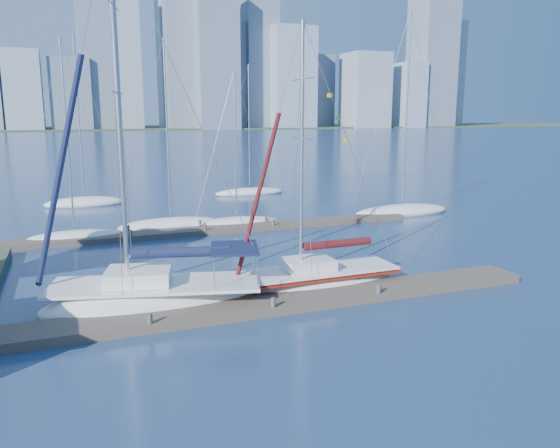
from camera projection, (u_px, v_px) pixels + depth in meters
name	position (u px, v px, depth m)	size (l,w,h in m)	color
ground	(266.00, 309.00, 23.38)	(700.00, 700.00, 0.00)	navy
near_dock	(266.00, 305.00, 23.34)	(26.00, 2.00, 0.40)	#4A3F36
far_dock	(217.00, 230.00, 38.68)	(30.00, 1.80, 0.36)	#4A3F36
far_shore	(80.00, 129.00, 315.99)	(800.00, 100.00, 1.50)	#38472D
sailboat_navy	(155.00, 281.00, 23.30)	(10.00, 5.38, 16.22)	white
sailboat_maroon	(318.00, 268.00, 26.08)	(8.19, 2.78, 12.77)	white
bg_boat_0	(75.00, 237.00, 36.01)	(6.44, 2.86, 13.24)	white
bg_boat_1	(171.00, 224.00, 40.09)	(7.90, 4.99, 13.71)	white
bg_boat_2	(237.00, 223.00, 40.71)	(6.99, 3.57, 11.64)	white
bg_boat_5	(402.00, 211.00, 45.45)	(8.99, 3.48, 16.70)	white
bg_boat_6	(85.00, 202.00, 49.88)	(7.46, 4.66, 15.38)	white
bg_boat_7	(250.00, 192.00, 56.93)	(7.63, 4.74, 13.46)	white
skyline	(128.00, 60.00, 290.74)	(503.11, 51.31, 114.08)	#859DAC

